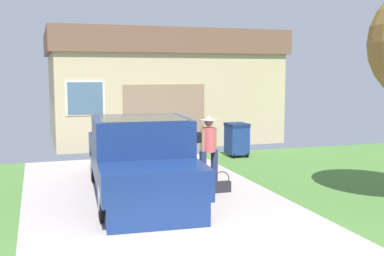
{
  "coord_description": "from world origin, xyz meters",
  "views": [
    {
      "loc": [
        -2.25,
        -5.33,
        2.6
      ],
      "look_at": [
        0.95,
        4.42,
        1.4
      ],
      "focal_mm": 44.72,
      "sensor_mm": 36.0,
      "label": 1
    }
  ],
  "objects_px": {
    "pickup_truck": "(140,162)",
    "house_with_garage": "(157,85)",
    "person_with_hat": "(209,149)",
    "handbag": "(222,186)",
    "wheeled_trash_bin": "(237,138)"
  },
  "relations": [
    {
      "from": "pickup_truck",
      "to": "person_with_hat",
      "type": "distance_m",
      "value": 1.59
    },
    {
      "from": "person_with_hat",
      "to": "handbag",
      "type": "relative_size",
      "value": 3.59
    },
    {
      "from": "pickup_truck",
      "to": "house_with_garage",
      "type": "height_order",
      "value": "house_with_garage"
    },
    {
      "from": "person_with_hat",
      "to": "house_with_garage",
      "type": "bearing_deg",
      "value": -117.24
    },
    {
      "from": "person_with_hat",
      "to": "wheeled_trash_bin",
      "type": "xyz_separation_m",
      "value": [
        2.27,
        3.66,
        -0.34
      ]
    },
    {
      "from": "pickup_truck",
      "to": "wheeled_trash_bin",
      "type": "xyz_separation_m",
      "value": [
        3.84,
        3.83,
        -0.17
      ]
    },
    {
      "from": "person_with_hat",
      "to": "handbag",
      "type": "distance_m",
      "value": 0.85
    },
    {
      "from": "person_with_hat",
      "to": "wheeled_trash_bin",
      "type": "relative_size",
      "value": 1.6
    },
    {
      "from": "house_with_garage",
      "to": "wheeled_trash_bin",
      "type": "relative_size",
      "value": 8.11
    },
    {
      "from": "person_with_hat",
      "to": "handbag",
      "type": "bearing_deg",
      "value": 98.22
    },
    {
      "from": "person_with_hat",
      "to": "house_with_garage",
      "type": "height_order",
      "value": "house_with_garage"
    },
    {
      "from": "pickup_truck",
      "to": "handbag",
      "type": "xyz_separation_m",
      "value": [
        1.76,
        -0.16,
        -0.59
      ]
    },
    {
      "from": "pickup_truck",
      "to": "house_with_garage",
      "type": "distance_m",
      "value": 9.35
    },
    {
      "from": "pickup_truck",
      "to": "handbag",
      "type": "relative_size",
      "value": 11.57
    },
    {
      "from": "handbag",
      "to": "house_with_garage",
      "type": "bearing_deg",
      "value": 84.8
    }
  ]
}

